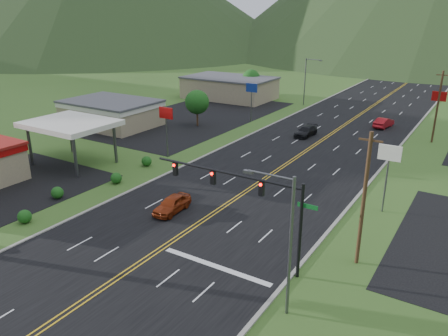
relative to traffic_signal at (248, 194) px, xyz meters
The scene contains 17 objects.
traffic_signal is the anchor object (origin of this frame).
streetlight_east 6.17m from the traffic_signal, 40.39° to the right, with size 3.28×0.25×9.00m.
streetlight_west 58.88m from the traffic_signal, 107.97° to the left, with size 3.28×0.25×9.00m.
gas_canopy 29.59m from the traffic_signal, 164.30° to the left, with size 10.00×8.00×5.30m.
building_west_mid 45.46m from the traffic_signal, 148.05° to the left, with size 14.40×10.40×4.10m.
building_west_far 64.15m from the traffic_signal, 122.56° to the left, with size 18.40×11.40×4.50m.
pole_sign_west_a 26.00m from the traffic_signal, 142.00° to the left, with size 2.00×0.18×6.40m.
pole_sign_west_b 43.17m from the traffic_signal, 118.32° to the left, with size 2.00×0.18×6.40m.
pole_sign_east_a 15.45m from the traffic_signal, 65.05° to the left, with size 2.00×0.18×6.40m.
pole_sign_east_b 46.47m from the traffic_signal, 81.94° to the left, with size 2.00×0.18×6.40m.
tree_west_a 40.80m from the traffic_signal, 130.50° to the left, with size 3.84×3.84×5.82m.
tree_west_b 66.01m from the traffic_signal, 118.49° to the left, with size 3.84×3.84×5.82m.
utility_pole_a 8.08m from the traffic_signal, 29.72° to the left, with size 1.60×0.28×10.00m.
utility_pole_b 41.60m from the traffic_signal, 80.29° to the left, with size 1.60×0.28×10.00m.
car_red_near 11.49m from the traffic_signal, 160.16° to the left, with size 1.78×4.43×1.51m, color maroon.
car_dark_mid 36.02m from the traffic_signal, 105.13° to the left, with size 2.00×4.91×1.43m, color black.
car_red_far 46.08m from the traffic_signal, 90.97° to the left, with size 1.65×4.74×1.56m, color #A11119.
Camera 1 is at (20.03, -10.91, 17.53)m, focal length 35.00 mm.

